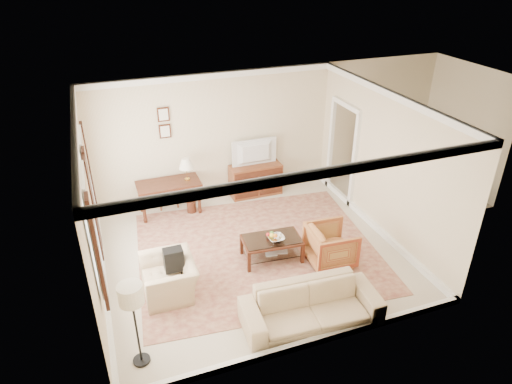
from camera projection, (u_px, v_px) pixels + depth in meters
room_shell at (251, 132)px, 7.58m from camera, size 5.51×5.01×2.91m
annex_bedroom at (412, 177)px, 10.90m from camera, size 3.00×2.70×2.90m
window_front at (92, 231)px, 6.62m from camera, size 0.12×1.56×1.80m
window_rear at (88, 184)px, 7.95m from camera, size 0.12×1.56×1.80m
doorway at (342, 153)px, 10.31m from camera, size 0.10×1.12×2.25m
rug at (257, 250)px, 8.83m from camera, size 4.81×4.24×0.01m
writing_desk at (169, 187)px, 9.81m from camera, size 1.35×0.67×0.74m
desk_chair at (166, 184)px, 10.15m from camera, size 0.54×0.54×1.05m
desk_lamp at (187, 169)px, 9.77m from camera, size 0.32×0.32×0.50m
framed_prints at (164, 123)px, 9.56m from camera, size 0.25×0.04×0.68m
sideboard at (255, 180)px, 10.70m from camera, size 1.21×0.46×0.74m
tv at (256, 145)px, 10.27m from camera, size 1.01×0.58×0.13m
coffee_table at (272, 243)px, 8.45m from camera, size 1.13×0.72×0.46m
fruit_bowl at (276, 238)px, 8.32m from camera, size 0.42×0.42×0.10m
book_a at (265, 252)px, 8.49m from camera, size 0.28×0.11×0.38m
book_b at (276, 249)px, 8.58m from camera, size 0.27×0.13×0.38m
striped_armchair at (331, 244)px, 8.32m from camera, size 0.80×0.85×0.82m
club_armchair at (169, 272)px, 7.56m from camera, size 0.65×0.99×0.86m
backpack at (173, 257)px, 7.53m from camera, size 0.26×0.35×0.40m
sofa at (312, 301)px, 6.96m from camera, size 2.18×0.76×0.84m
floor_lamp at (132, 300)px, 5.94m from camera, size 0.34×0.34×1.37m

